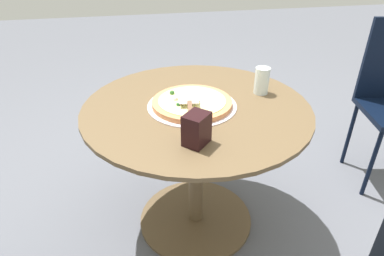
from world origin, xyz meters
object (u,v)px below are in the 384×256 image
Objects in this scene: patio_table at (196,144)px; pizza_server at (189,104)px; drinking_cup at (262,81)px; napkin_dispenser at (197,129)px; pizza_on_tray at (192,103)px.

patio_table is 0.27m from pizza_server.
drinking_cup is 1.04× the size of napkin_dispenser.
napkin_dispenser is at bearing -7.72° from pizza_on_tray.
drinking_cup is 0.52m from napkin_dispenser.
pizza_on_tray reaches higher than patio_table.
drinking_cup reaches higher than pizza_server.
drinking_cup reaches higher than pizza_on_tray.
pizza_on_tray is 0.09m from pizza_server.
pizza_on_tray is 0.35m from drinking_cup.
drinking_cup is (-0.07, 0.34, 0.05)m from pizza_on_tray.
napkin_dispenser is (0.29, -0.06, 0.26)m from patio_table.
pizza_server reaches higher than pizza_on_tray.
napkin_dispenser is (0.36, -0.38, -0.00)m from drinking_cup.
napkin_dispenser reaches higher than pizza_server.
pizza_server is (0.08, -0.05, 0.25)m from patio_table.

